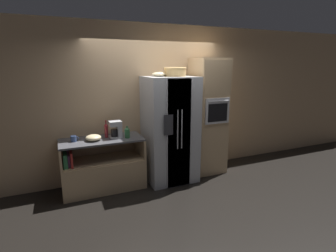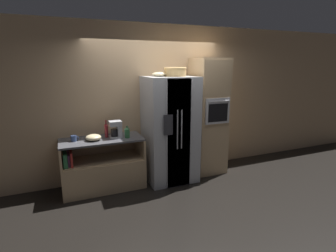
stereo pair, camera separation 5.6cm
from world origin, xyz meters
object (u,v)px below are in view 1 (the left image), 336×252
refrigerator (170,130)px  bottle_tall (106,130)px  mug (74,139)px  fruit_bowl (159,74)px  bottle_short (127,132)px  wicker_basket (175,71)px  coffee_maker (117,129)px  mixing_bowl (93,138)px  wall_oven (208,116)px

refrigerator → bottle_tall: bearing=171.6°
bottle_tall → mug: size_ratio=2.33×
fruit_bowl → bottle_short: (-0.61, -0.08, -0.95)m
wicker_basket → coffee_maker: size_ratio=1.37×
fruit_bowl → bottle_tall: (-0.93, 0.09, -0.92)m
bottle_tall → fruit_bowl: bearing=-5.7°
fruit_bowl → mug: 1.77m
refrigerator → mixing_bowl: refrigerator is taller
coffee_maker → mixing_bowl: bearing=-174.1°
wall_oven → mug: size_ratio=17.32×
bottle_tall → mixing_bowl: 0.27m
bottle_tall → mixing_bowl: size_ratio=1.19×
wall_oven → wicker_basket: (-0.74, -0.08, 0.86)m
fruit_bowl → bottle_short: 1.13m
wall_oven → fruit_bowl: 1.30m
fruit_bowl → mug: size_ratio=1.97×
coffee_maker → bottle_tall: bearing=154.1°
fruit_bowl → bottle_tall: 1.31m
bottle_short → refrigerator: bearing=0.3°
bottle_tall → mug: bottle_tall is taller
bottle_short → wall_oven: bearing=3.1°
refrigerator → bottle_short: refrigerator is taller
wicker_basket → fruit_bowl: bearing=167.2°
bottle_short → mug: bottle_short is taller
bottle_tall → mug: (-0.53, -0.05, -0.08)m
fruit_bowl → mixing_bowl: fruit_bowl is taller
refrigerator → bottle_tall: size_ratio=6.37×
bottle_tall → refrigerator: bearing=-8.4°
bottle_short → coffee_maker: 0.19m
wall_oven → coffee_maker: (-1.78, 0.00, -0.07)m
wicker_basket → bottle_tall: 1.55m
wall_oven → coffee_maker: 1.78m
wall_oven → bottle_short: wall_oven is taller
bottle_tall → coffee_maker: 0.18m
refrigerator → coffee_maker: size_ratio=6.58×
coffee_maker → fruit_bowl: bearing=-1.1°
refrigerator → mixing_bowl: (-1.34, 0.05, -0.01)m
fruit_bowl → mixing_bowl: size_ratio=1.01×
refrigerator → fruit_bowl: fruit_bowl is taller
bottle_short → mixing_bowl: bottle_short is taller
mug → mixing_bowl: size_ratio=0.51×
mug → bottle_short: bearing=-8.2°
fruit_bowl → coffee_maker: size_ratio=0.87×
wicker_basket → wall_oven: bearing=5.8°
fruit_bowl → bottle_short: bearing=-173.0°
refrigerator → mixing_bowl: size_ratio=7.59×
refrigerator → fruit_bowl: bearing=158.0°
refrigerator → wall_oven: 0.85m
bottle_tall → coffee_maker: bearing=-25.9°
bottle_tall → coffee_maker: size_ratio=1.03×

